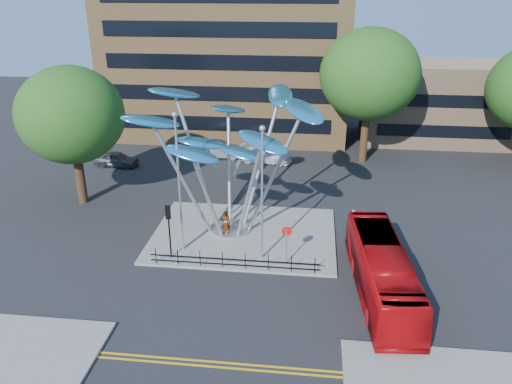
# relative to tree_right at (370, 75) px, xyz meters

# --- Properties ---
(ground) EXTENTS (120.00, 120.00, 0.00)m
(ground) POSITION_rel_tree_right_xyz_m (-8.00, -22.00, -8.04)
(ground) COLOR black
(ground) RESTS_ON ground
(traffic_island) EXTENTS (12.00, 9.00, 0.15)m
(traffic_island) POSITION_rel_tree_right_xyz_m (-9.00, -16.00, -7.96)
(traffic_island) COLOR slate
(traffic_island) RESTS_ON ground
(double_yellow_near) EXTENTS (40.00, 0.12, 0.01)m
(double_yellow_near) POSITION_rel_tree_right_xyz_m (-8.00, -28.00, -8.03)
(double_yellow_near) COLOR gold
(double_yellow_near) RESTS_ON ground
(double_yellow_far) EXTENTS (40.00, 0.12, 0.01)m
(double_yellow_far) POSITION_rel_tree_right_xyz_m (-8.00, -28.30, -8.03)
(double_yellow_far) COLOR gold
(double_yellow_far) RESTS_ON ground
(low_building_near) EXTENTS (15.00, 8.00, 8.00)m
(low_building_near) POSITION_rel_tree_right_xyz_m (8.00, 8.00, -4.04)
(low_building_near) COLOR tan
(low_building_near) RESTS_ON ground
(tree_right) EXTENTS (8.80, 8.80, 12.11)m
(tree_right) POSITION_rel_tree_right_xyz_m (0.00, 0.00, 0.00)
(tree_right) COLOR black
(tree_right) RESTS_ON ground
(tree_left) EXTENTS (7.60, 7.60, 10.32)m
(tree_left) POSITION_rel_tree_right_xyz_m (-22.00, -12.00, -1.24)
(tree_left) COLOR black
(tree_left) RESTS_ON ground
(leaf_sculpture) EXTENTS (12.72, 9.54, 9.51)m
(leaf_sculpture) POSITION_rel_tree_right_xyz_m (-10.07, -15.32, -1.16)
(leaf_sculpture) COLOR #9EA0A5
(leaf_sculpture) RESTS_ON traffic_island
(street_lamp_left) EXTENTS (0.36, 0.36, 8.80)m
(street_lamp_left) POSITION_rel_tree_right_xyz_m (-12.50, -18.50, -2.68)
(street_lamp_left) COLOR #9EA0A5
(street_lamp_left) RESTS_ON traffic_island
(street_lamp_right) EXTENTS (0.36, 0.36, 8.30)m
(street_lamp_right) POSITION_rel_tree_right_xyz_m (-7.50, -19.00, -2.94)
(street_lamp_right) COLOR #9EA0A5
(street_lamp_right) RESTS_ON traffic_island
(traffic_light_island) EXTENTS (0.28, 0.18, 3.42)m
(traffic_light_island) POSITION_rel_tree_right_xyz_m (-13.00, -19.50, -5.42)
(traffic_light_island) COLOR black
(traffic_light_island) RESTS_ON traffic_island
(no_entry_sign_island) EXTENTS (0.60, 0.10, 2.45)m
(no_entry_sign_island) POSITION_rel_tree_right_xyz_m (-6.00, -19.48, -6.22)
(no_entry_sign_island) COLOR #9EA0A5
(no_entry_sign_island) RESTS_ON traffic_island
(pedestrian_railing_front) EXTENTS (10.00, 0.06, 1.00)m
(pedestrian_railing_front) POSITION_rel_tree_right_xyz_m (-9.00, -20.30, -7.48)
(pedestrian_railing_front) COLOR black
(pedestrian_railing_front) RESTS_ON traffic_island
(red_bus) EXTENTS (3.25, 10.45, 2.87)m
(red_bus) POSITION_rel_tree_right_xyz_m (-0.77, -21.77, -6.60)
(red_bus) COLOR #B0080C
(red_bus) RESTS_ON ground
(pedestrian) EXTENTS (0.73, 0.58, 1.75)m
(pedestrian) POSITION_rel_tree_right_xyz_m (-10.15, -16.37, -7.01)
(pedestrian) COLOR gray
(pedestrian) RESTS_ON traffic_island
(parked_car_left) EXTENTS (4.08, 1.85, 1.36)m
(parked_car_left) POSITION_rel_tree_right_xyz_m (-22.40, -4.00, -7.36)
(parked_car_left) COLOR #3C3D43
(parked_car_left) RESTS_ON ground
(parked_car_mid) EXTENTS (4.99, 2.04, 1.61)m
(parked_car_mid) POSITION_rel_tree_right_xyz_m (-13.56, -0.59, -7.23)
(parked_car_mid) COLOR #A0A2A7
(parked_car_mid) RESTS_ON ground
(parked_car_right) EXTENTS (5.27, 2.75, 1.46)m
(parked_car_right) POSITION_rel_tree_right_xyz_m (-9.06, -1.29, -7.31)
(parked_car_right) COLOR silver
(parked_car_right) RESTS_ON ground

